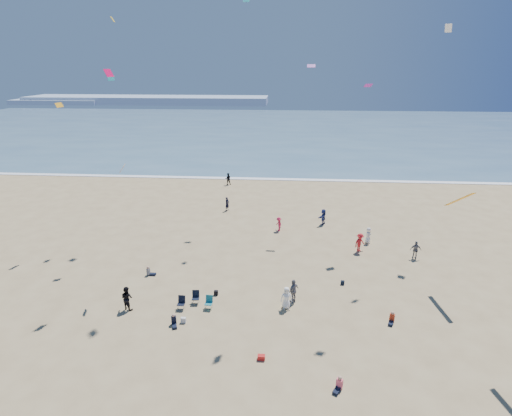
{
  "coord_description": "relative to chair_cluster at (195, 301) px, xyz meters",
  "views": [
    {
      "loc": [
        3.72,
        -15.23,
        16.93
      ],
      "look_at": [
        2.0,
        8.0,
        8.54
      ],
      "focal_mm": 28.0,
      "sensor_mm": 36.0,
      "label": 1
    }
  ],
  "objects": [
    {
      "name": "black_backpack",
      "position": [
        1.26,
        1.76,
        -0.31
      ],
      "size": [
        0.3,
        0.22,
        0.38
      ],
      "primitive_type": "cube",
      "color": "black",
      "rests_on": "ground"
    },
    {
      "name": "surf_line",
      "position": [
        2.63,
        35.33,
        -0.46
      ],
      "size": [
        220.0,
        1.2,
        0.08
      ],
      "primitive_type": "cube",
      "color": "white",
      "rests_on": "ground"
    },
    {
      "name": "kites_aloft",
      "position": [
        12.26,
        3.73,
        14.51
      ],
      "size": [
        44.62,
        33.48,
        28.83
      ],
      "color": "#ED7181",
      "rests_on": "ground"
    },
    {
      "name": "ocean",
      "position": [
        2.63,
        85.33,
        -0.47
      ],
      "size": [
        220.0,
        100.0,
        0.06
      ],
      "primitive_type": "cube",
      "color": "#476B84",
      "rests_on": "ground"
    },
    {
      "name": "navy_bag",
      "position": [
        11.3,
        4.08,
        -0.33
      ],
      "size": [
        0.28,
        0.18,
        0.34
      ],
      "primitive_type": "cube",
      "color": "black",
      "rests_on": "ground"
    },
    {
      "name": "white_tote",
      "position": [
        -0.41,
        -1.91,
        -0.3
      ],
      "size": [
        0.35,
        0.2,
        0.4
      ],
      "primitive_type": "cube",
      "color": "silver",
      "rests_on": "ground"
    },
    {
      "name": "cooler",
      "position": [
        5.22,
        -5.2,
        -0.35
      ],
      "size": [
        0.45,
        0.3,
        0.3
      ],
      "primitive_type": "cube",
      "color": "red",
      "rests_on": "ground"
    },
    {
      "name": "chair_cluster",
      "position": [
        0.0,
        0.0,
        0.0
      ],
      "size": [
        2.64,
        1.43,
        1.0
      ],
      "color": "black",
      "rests_on": "ground"
    },
    {
      "name": "headland_near",
      "position": [
        -97.37,
        155.33,
        0.5
      ],
      "size": [
        40.0,
        14.0,
        2.0
      ],
      "primitive_type": "cube",
      "color": "#7A8EA8",
      "rests_on": "ground"
    },
    {
      "name": "standing_flyers",
      "position": [
        9.14,
        7.42,
        0.38
      ],
      "size": [
        29.35,
        50.56,
        1.91
      ],
      "color": "black",
      "rests_on": "ground"
    },
    {
      "name": "headland_far",
      "position": [
        -57.37,
        160.33,
        1.1
      ],
      "size": [
        110.0,
        20.0,
        3.2
      ],
      "primitive_type": "cube",
      "color": "#7A8EA8",
      "rests_on": "ground"
    },
    {
      "name": "seated_group",
      "position": [
        4.43,
        -4.05,
        -0.08
      ],
      "size": [
        19.93,
        19.79,
        0.84
      ],
      "color": "white",
      "rests_on": "ground"
    }
  ]
}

